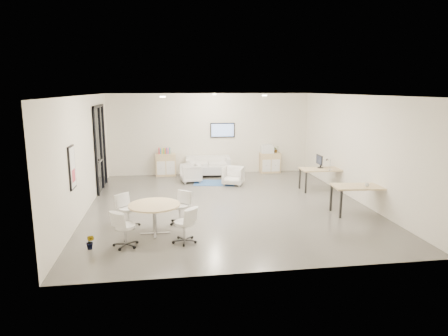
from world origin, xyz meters
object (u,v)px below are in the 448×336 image
Objects in this scene: desk_front at (360,189)px; armchair_right at (233,175)px; sideboard_left at (166,165)px; loveseat at (208,167)px; armchair_left at (191,172)px; desk_rear at (322,171)px; sideboard_right at (270,163)px; round_table at (154,208)px.

armchair_right is at bearing 133.07° from desk_front.
sideboard_left is 1.22× the size of armchair_right.
loveseat is at bearing 129.30° from desk_front.
armchair_left is 0.51× the size of desk_rear.
desk_front is (5.26, -5.64, 0.26)m from sideboard_left.
loveseat reaches higher than armchair_left.
sideboard_right is at bearing 0.05° from sideboard_left.
armchair_left is (-0.75, -1.00, 0.01)m from loveseat.
sideboard_right is 1.14× the size of armchair_right.
loveseat is 6.53m from desk_front.
round_table is at bearing -124.83° from sideboard_right.
sideboard_left is 1.67m from loveseat.
sideboard_right is at bearing 108.83° from desk_rear.
loveseat is 1.47× the size of round_table.
sideboard_left is at bearing 138.71° from desk_front.
desk_rear is 6.45m from round_table.
sideboard_left is at bearing 162.95° from armchair_right.
loveseat is at bearing 135.78° from armchair_left.
desk_front reaches higher than round_table.
desk_front reaches higher than armchair_right.
armchair_left is at bearing 140.27° from desk_front.
armchair_right is at bearing -134.64° from sideboard_right.
sideboard_left is 7.72m from desk_front.
sideboard_left is 1.07× the size of sideboard_right.
sideboard_left reaches higher than desk_front.
desk_front is at bearing -31.60° from armchair_right.
armchair_right is (-1.84, -1.86, -0.05)m from sideboard_right.
sideboard_left is 0.73× the size of round_table.
armchair_right is at bearing -38.10° from sideboard_left.
desk_rear is 1.19× the size of round_table.
armchair_right is (2.37, -1.86, -0.08)m from sideboard_left.
desk_rear is at bearing -30.44° from sideboard_left.
loveseat is 4.56m from desk_rear.
sideboard_left reaches higher than desk_rear.
armchair_right is at bearing 59.99° from round_table.
sideboard_right is 0.46× the size of loveseat.
sideboard_left is 1.21× the size of armchair_left.
sideboard_right is 0.53× the size of desk_front.
armchair_left is at bearing -159.88° from sideboard_right.
desk_front is 5.60m from round_table.
armchair_right is (1.48, -0.65, -0.00)m from armchair_left.
round_table is (-0.28, -6.46, 0.21)m from sideboard_left.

